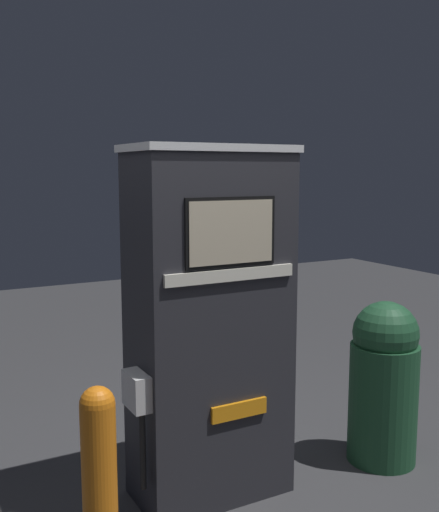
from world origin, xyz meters
TOP-DOWN VIEW (x-y plane):
  - ground_plane at (0.00, 0.00)m, footprint 14.00×14.00m
  - gas_pump at (-0.00, 0.23)m, footprint 0.97×0.51m
  - safety_bollard at (-0.83, -0.35)m, footprint 0.15×0.15m
  - trash_bin at (1.15, 0.04)m, footprint 0.43×0.43m

SIDE VIEW (x-z plane):
  - ground_plane at x=0.00m, z-range 0.00..0.00m
  - safety_bollard at x=-0.83m, z-range 0.03..1.00m
  - trash_bin at x=1.15m, z-range 0.01..1.05m
  - gas_pump at x=0.00m, z-range 0.00..1.99m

